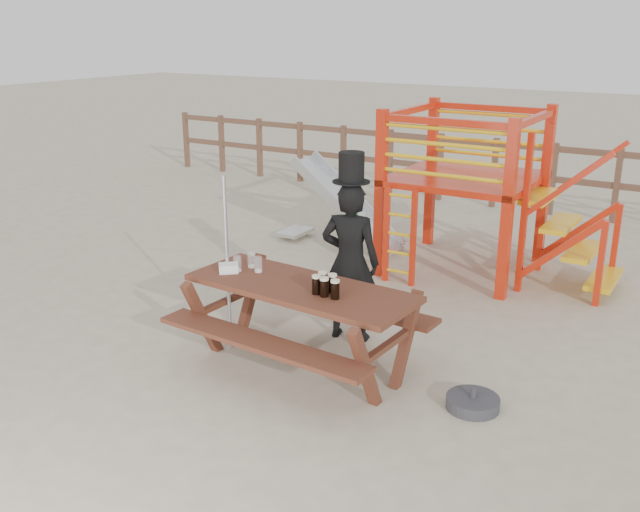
{
  "coord_description": "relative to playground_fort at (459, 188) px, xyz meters",
  "views": [
    {
      "loc": [
        3.23,
        -4.95,
        3.09
      ],
      "look_at": [
        -0.26,
        0.8,
        0.87
      ],
      "focal_mm": 40.0,
      "sensor_mm": 36.0,
      "label": 1
    }
  ],
  "objects": [
    {
      "name": "parasol_base",
      "position": [
        1.46,
        -3.35,
        -1.02
      ],
      "size": [
        0.45,
        0.45,
        0.19
      ],
      "color": "#333237",
      "rests_on": "ground"
    },
    {
      "name": "paper_bag",
      "position": [
        -0.94,
        -3.53,
        -0.21
      ],
      "size": [
        0.23,
        0.22,
        0.08
      ],
      "primitive_type": "cube",
      "rotation": [
        0.0,
        0.0,
        0.71
      ],
      "color": "white",
      "rests_on": "picnic_table"
    },
    {
      "name": "stout_pints",
      "position": [
        0.14,
        -3.55,
        -0.16
      ],
      "size": [
        0.28,
        0.2,
        0.17
      ],
      "color": "black",
      "rests_on": "picnic_table"
    },
    {
      "name": "metal_pole",
      "position": [
        -1.01,
        -3.47,
        -0.2
      ],
      "size": [
        0.04,
        0.04,
        1.74
      ],
      "primitive_type": "cylinder",
      "color": "#B2B2B7",
      "rests_on": "ground"
    },
    {
      "name": "empty_glasses",
      "position": [
        -0.81,
        -3.39,
        -0.18
      ],
      "size": [
        0.26,
        0.24,
        0.15
      ],
      "color": "silver",
      "rests_on": "picnic_table"
    },
    {
      "name": "man_with_hat",
      "position": [
        -0.12,
        -2.65,
        -0.21
      ],
      "size": [
        0.66,
        0.51,
        1.92
      ],
      "rotation": [
        0.0,
        0.0,
        3.37
      ],
      "color": "black",
      "rests_on": "ground"
    },
    {
      "name": "ground",
      "position": [
        -0.12,
        -3.58,
        -1.07
      ],
      "size": [
        60.0,
        60.0,
        0.0
      ],
      "primitive_type": "plane",
      "color": "#C0B295",
      "rests_on": "ground"
    },
    {
      "name": "picnic_table",
      "position": [
        -0.17,
        -3.47,
        -0.55
      ],
      "size": [
        2.22,
        1.6,
        0.83
      ],
      "rotation": [
        0.0,
        0.0,
        -0.06
      ],
      "color": "brown",
      "rests_on": "ground"
    },
    {
      "name": "playground_fort",
      "position": [
        0.0,
        0.0,
        0.0
      ],
      "size": [
        4.71,
        1.84,
        2.1
      ],
      "color": "red",
      "rests_on": "ground"
    },
    {
      "name": "back_fence",
      "position": [
        -0.12,
        3.42,
        -0.34
      ],
      "size": [
        15.09,
        0.09,
        1.2
      ],
      "color": "brown",
      "rests_on": "ground"
    }
  ]
}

